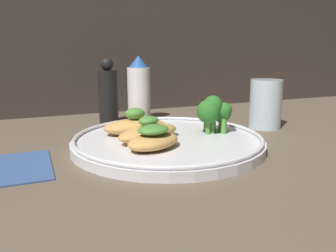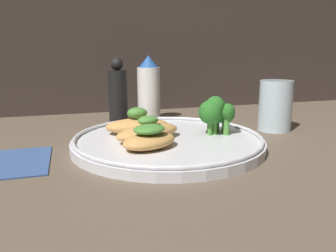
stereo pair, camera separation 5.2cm
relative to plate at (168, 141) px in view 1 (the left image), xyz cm
name	(u,v)px [view 1 (the left image)]	position (x,y,z in cm)	size (l,w,h in cm)	color
ground_plane	(168,150)	(0.00, 0.00, -1.49)	(180.00, 180.00, 1.00)	brown
plate	(168,141)	(0.00, 0.00, 0.00)	(30.37, 30.37, 2.00)	silver
grilled_meat_front	(153,139)	(-4.15, -4.52, 1.83)	(9.98, 8.46, 3.44)	tan
grilled_meat_middle	(149,132)	(-3.25, -0.28, 1.79)	(12.26, 8.81, 3.83)	tan
grilled_meat_back	(135,125)	(-3.95, 4.72, 1.91)	(10.88, 5.59, 4.42)	tan
broccoli_bunch	(214,111)	(8.59, 0.59, 4.17)	(6.75, 5.67, 6.44)	#4C8E38
sauce_bottle	(139,90)	(2.09, 21.10, 5.76)	(4.93, 4.93, 14.12)	white
pepper_grinder	(108,94)	(-4.67, 21.10, 5.15)	(3.98, 3.98, 13.64)	black
drinking_glass	(265,104)	(23.02, 4.94, 3.81)	(6.23, 6.23, 9.61)	silver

